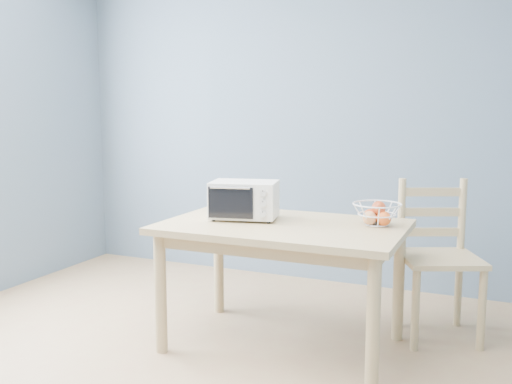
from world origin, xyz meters
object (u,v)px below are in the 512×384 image
at_px(dining_chair, 437,260).
at_px(toaster_oven, 242,199).
at_px(dining_table, 283,240).
at_px(fruit_basket, 377,214).

bearing_deg(dining_chair, toaster_oven, -178.84).
distance_m(toaster_oven, dining_chair, 1.28).
bearing_deg(toaster_oven, dining_table, -18.81).
relative_size(dining_table, dining_chair, 1.43).
bearing_deg(dining_table, toaster_oven, 173.80).
relative_size(dining_table, toaster_oven, 3.14).
xyz_separation_m(dining_table, dining_chair, (0.82, 0.54, -0.17)).
xyz_separation_m(toaster_oven, fruit_basket, (0.80, 0.13, -0.05)).
distance_m(dining_table, dining_chair, 1.00).
height_order(dining_table, toaster_oven, toaster_oven).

